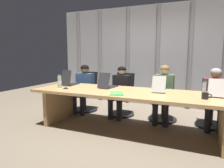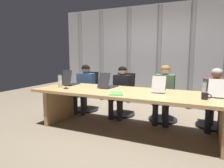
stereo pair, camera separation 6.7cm
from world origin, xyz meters
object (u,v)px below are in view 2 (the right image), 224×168
water_bottle_primary (204,90)px  conference_mic_left_side (66,88)px  laptop_center (160,89)px  person_left_end (84,85)px  office_chair_left_mid (123,99)px  laptop_left_mid (108,85)px  person_left_mid (121,88)px  person_right_mid (216,95)px  office_chair_left_end (87,96)px  water_bottle_secondary (60,82)px  office_chair_right_mid (213,109)px  laptop_left_end (71,82)px  office_chair_center (163,104)px  coffee_mug_near (205,96)px  spiral_notepad (116,93)px  person_center (164,90)px  laptop_right_mid (217,92)px

water_bottle_primary → conference_mic_left_side: size_ratio=2.18×
laptop_center → person_left_end: person_left_end is taller
office_chair_left_mid → person_left_end: (-0.94, -0.16, 0.30)m
laptop_left_mid → person_left_mid: person_left_mid is taller
person_right_mid → office_chair_left_end: bearing=-93.6°
water_bottle_primary → water_bottle_secondary: size_ratio=0.90×
office_chair_right_mid → person_right_mid: (0.02, -0.16, 0.30)m
laptop_left_end → person_right_mid: size_ratio=0.38×
laptop_left_end → office_chair_right_mid: laptop_left_end is taller
laptop_left_mid → office_chair_center: (0.97, 0.70, -0.44)m
office_chair_left_mid → person_left_end: bearing=-77.8°
coffee_mug_near → spiral_notepad: 1.37m
person_right_mid → water_bottle_primary: person_right_mid is taller
office_chair_left_mid → person_center: bearing=83.2°
person_left_end → water_bottle_secondary: bearing=-3.5°
laptop_center → spiral_notepad: 0.80m
person_left_mid → person_right_mid: size_ratio=0.99×
laptop_left_mid → office_chair_left_mid: 0.82m
laptop_left_end → coffee_mug_near: 2.68m
water_bottle_secondary → water_bottle_primary: bearing=6.0°
person_left_end → water_bottle_secondary: size_ratio=4.28×
office_chair_left_end → spiral_notepad: bearing=47.2°
water_bottle_primary → conference_mic_left_side: bearing=-172.6°
laptop_right_mid → laptop_left_end: bearing=94.9°
office_chair_left_mid → person_left_mid: (0.01, -0.16, 0.28)m
laptop_left_end → person_right_mid: (2.83, 0.56, -0.15)m
office_chair_right_mid → person_left_mid: bearing=-83.1°
laptop_right_mid → coffee_mug_near: 0.40m
water_bottle_secondary → conference_mic_left_side: 0.21m
office_chair_left_end → person_left_mid: (0.98, -0.16, 0.28)m
laptop_right_mid → person_left_end: person_left_end is taller
office_chair_left_end → person_left_end: (0.03, -0.16, 0.30)m
office_chair_center → coffee_mug_near: office_chair_center is taller
coffee_mug_near → office_chair_left_end: bearing=158.4°
person_right_mid → water_bottle_primary: bearing=-16.3°
office_chair_left_end → conference_mic_left_side: (0.24, -1.15, 0.39)m
office_chair_right_mid → person_right_mid: 0.34m
office_chair_left_end → spiral_notepad: (1.34, -1.23, 0.38)m
person_left_end → person_right_mid: person_left_end is taller
laptop_right_mid → conference_mic_left_side: laptop_right_mid is taller
laptop_center → coffee_mug_near: laptop_center is taller
spiral_notepad → laptop_left_mid: bearing=104.5°
office_chair_right_mid → coffee_mug_near: (-0.16, -1.07, 0.44)m
coffee_mug_near → water_bottle_secondary: bearing=-179.2°
person_left_mid → water_bottle_primary: bearing=70.1°
person_right_mid → conference_mic_left_side: bearing=-69.7°
laptop_right_mid → conference_mic_left_side: 2.65m
office_chair_left_mid → person_center: size_ratio=0.82×
office_chair_left_end → person_right_mid: person_right_mid is taller
office_chair_right_mid → conference_mic_left_side: (-2.61, -1.15, 0.41)m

